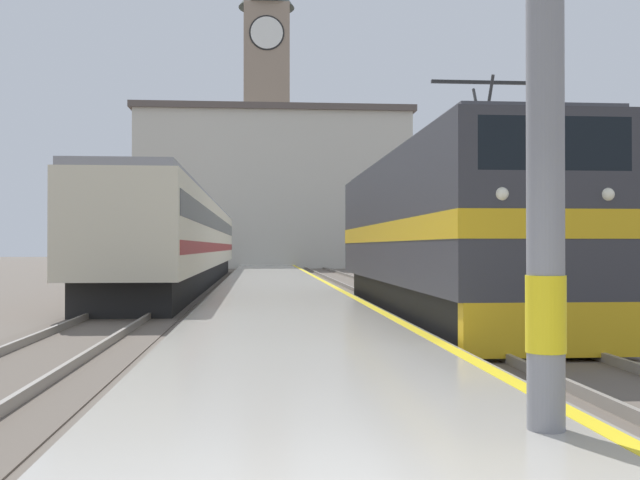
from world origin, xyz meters
name	(u,v)px	position (x,y,z in m)	size (l,w,h in m)	color
ground_plane	(274,285)	(0.00, 30.00, 0.00)	(200.00, 200.00, 0.00)	#60564C
platform	(277,288)	(0.00, 25.00, 0.14)	(4.30, 140.00, 0.29)	#ADA89E
rail_track_near	(373,291)	(3.64, 25.00, 0.03)	(2.83, 140.00, 0.16)	#60564C
rail_track_far	(171,292)	(-3.96, 25.00, 0.03)	(2.83, 140.00, 0.16)	#60564C
locomotive_train	(440,234)	(3.64, 14.38, 2.02)	(2.92, 14.26, 4.93)	black
passenger_train	(186,240)	(-3.96, 30.78, 2.03)	(2.92, 33.68, 3.76)	black
clock_tower	(266,107)	(0.05, 71.23, 15.71)	(5.56, 5.56, 29.57)	gray
station_building	(273,189)	(0.52, 59.03, 6.51)	(22.48, 8.64, 12.97)	beige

